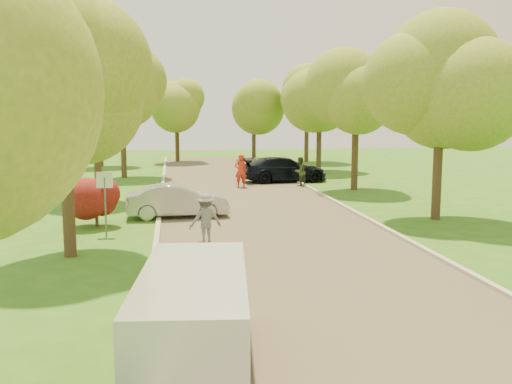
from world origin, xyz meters
TOP-DOWN VIEW (x-y plane):
  - ground at (0.00, 0.00)m, footprint 100.00×100.00m
  - road at (0.00, 8.00)m, footprint 8.00×60.00m
  - curb_left at (-4.05, 8.00)m, footprint 0.18×60.00m
  - curb_right at (4.05, 8.00)m, footprint 0.18×60.00m
  - street_sign at (-5.80, 4.00)m, footprint 0.55×0.06m
  - red_shrub at (-6.30, 5.50)m, footprint 1.70×1.70m
  - tree_l_mida at (-6.30, 1.00)m, footprint 4.71×4.60m
  - tree_l_midb at (-6.81, 12.00)m, footprint 4.30×4.20m
  - tree_l_far at (-6.39, 22.00)m, footprint 4.92×4.80m
  - tree_r_mida at (7.02, 5.00)m, footprint 5.13×5.00m
  - tree_r_midb at (6.60, 14.00)m, footprint 4.51×4.40m
  - tree_r_far at (7.23, 24.00)m, footprint 5.33×5.20m
  - tree_bg_a at (-8.78, 30.00)m, footprint 5.12×5.00m
  - tree_bg_b at (8.22, 32.00)m, footprint 5.12×5.00m
  - tree_bg_c at (-2.79, 34.00)m, footprint 4.92×4.80m
  - tree_bg_d at (4.22, 36.00)m, footprint 5.12×5.00m
  - minivan at (-3.20, -6.97)m, footprint 2.15×4.52m
  - silver_sedan at (-3.30, 6.96)m, footprint 4.13×1.61m
  - dark_sedan at (3.30, 18.13)m, footprint 5.43×2.66m
  - longboard at (-2.50, 1.54)m, footprint 0.42×0.85m
  - skateboarder at (-2.50, 1.54)m, footprint 1.14×0.82m
  - person_striped at (0.34, 15.89)m, footprint 0.75×0.56m
  - person_olive at (3.80, 16.03)m, footprint 1.03×1.00m

SIDE VIEW (x-z plane):
  - ground at x=0.00m, z-range 0.00..0.00m
  - road at x=0.00m, z-range 0.00..0.01m
  - curb_left at x=-4.05m, z-range 0.00..0.12m
  - curb_right at x=4.05m, z-range 0.00..0.12m
  - longboard at x=-2.50m, z-range 0.04..0.14m
  - silver_sedan at x=-3.30m, z-range 0.00..1.34m
  - dark_sedan at x=3.30m, z-range 0.00..1.52m
  - person_olive at x=3.80m, z-range 0.00..1.68m
  - minivan at x=-3.20m, z-range 0.04..1.67m
  - skateboarder at x=-2.50m, z-range 0.10..1.70m
  - person_striped at x=0.34m, z-range 0.00..1.89m
  - red_shrub at x=-6.30m, z-range 0.12..2.07m
  - street_sign at x=-5.80m, z-range 0.48..2.65m
  - tree_l_midb at x=-6.81m, z-range 1.28..7.89m
  - tree_r_midb at x=6.60m, z-range 1.38..8.38m
  - tree_bg_c at x=-2.79m, z-range 1.35..8.69m
  - tree_l_mida at x=-6.30m, z-range 1.48..8.87m
  - tree_bg_a at x=-8.78m, z-range 1.45..9.18m
  - tree_bg_d at x=4.22m, z-range 1.45..9.18m
  - tree_l_far at x=-6.39m, z-range 1.57..9.36m
  - tree_r_mida at x=7.02m, z-range 1.56..9.51m
  - tree_bg_b at x=8.22m, z-range 1.56..9.51m
  - tree_r_far at x=7.23m, z-range 1.66..10.00m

